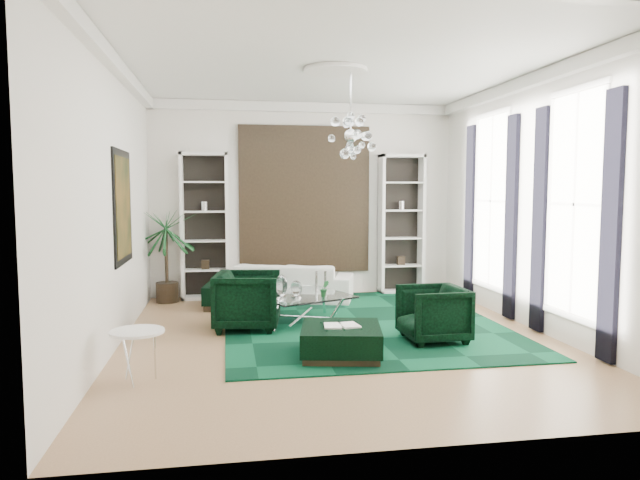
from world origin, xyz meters
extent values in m
cube|color=tan|center=(0.00, 0.00, -0.01)|extent=(6.00, 7.00, 0.02)
cube|color=white|center=(0.00, 0.00, 3.81)|extent=(6.00, 7.00, 0.02)
cube|color=white|center=(0.00, 3.51, 1.90)|extent=(6.00, 0.02, 3.80)
cube|color=white|center=(0.00, -3.51, 1.90)|extent=(6.00, 0.02, 3.80)
cube|color=white|center=(-3.01, 0.00, 1.90)|extent=(0.02, 7.00, 3.80)
cube|color=white|center=(3.01, 0.00, 1.90)|extent=(0.02, 7.00, 3.80)
cylinder|color=white|center=(0.00, 0.30, 3.77)|extent=(0.90, 0.90, 0.05)
cube|color=black|center=(0.00, 3.46, 1.90)|extent=(2.50, 0.06, 2.80)
cube|color=black|center=(-2.97, 0.60, 1.85)|extent=(0.04, 1.30, 1.60)
cube|color=white|center=(2.99, -0.90, 1.90)|extent=(0.03, 1.10, 2.90)
cube|color=black|center=(2.96, -1.68, 1.65)|extent=(0.07, 0.30, 3.25)
cube|color=black|center=(2.96, -0.12, 1.65)|extent=(0.07, 0.30, 3.25)
cube|color=white|center=(2.99, 1.50, 1.90)|extent=(0.03, 1.10, 2.90)
cube|color=black|center=(2.96, 0.72, 1.65)|extent=(0.07, 0.30, 3.25)
cube|color=black|center=(2.96, 2.28, 1.65)|extent=(0.07, 0.30, 3.25)
cube|color=black|center=(0.52, 0.87, 0.01)|extent=(4.20, 5.00, 0.02)
imported|color=white|center=(-0.41, 2.89, 0.35)|extent=(2.60, 1.61, 0.71)
imported|color=black|center=(-1.24, 0.74, 0.44)|extent=(1.09, 1.07, 0.87)
imported|color=black|center=(1.25, -0.39, 0.39)|extent=(0.88, 0.86, 0.78)
cube|color=black|center=(-1.45, 2.42, 0.21)|extent=(1.08, 1.08, 0.42)
cube|color=black|center=(-0.15, -0.90, 0.20)|extent=(1.15, 1.15, 0.39)
cube|color=white|center=(-0.15, -0.90, 0.41)|extent=(0.44, 0.30, 0.03)
cylinder|color=white|center=(-2.52, -1.46, 0.28)|extent=(0.62, 0.62, 0.56)
imported|color=#154F22|center=(-0.07, 0.76, 0.58)|extent=(0.15, 0.12, 0.26)
camera|label=1|loc=(-1.55, -7.76, 2.09)|focal=32.00mm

